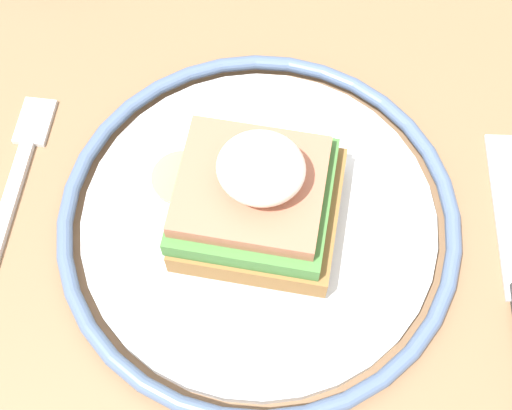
{
  "coord_description": "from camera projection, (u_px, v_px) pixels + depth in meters",
  "views": [
    {
      "loc": [
        0.0,
        -0.18,
        1.16
      ],
      "look_at": [
        -0.03,
        -0.0,
        0.79
      ],
      "focal_mm": 50.0,
      "sensor_mm": 36.0,
      "label": 1
    }
  ],
  "objects": [
    {
      "name": "plate",
      "position": [
        256.0,
        224.0,
        0.45
      ],
      "size": [
        0.25,
        0.25,
        0.02
      ],
      "color": "silver",
      "rests_on": "dining_table"
    },
    {
      "name": "sandwich",
      "position": [
        253.0,
        196.0,
        0.41
      ],
      "size": [
        0.12,
        0.09,
        0.08
      ],
      "color": "olive",
      "rests_on": "plate"
    },
    {
      "name": "dining_table",
      "position": [
        295.0,
        297.0,
        0.56
      ],
      "size": [
        0.98,
        0.73,
        0.75
      ],
      "color": "#846042",
      "rests_on": "ground_plane"
    },
    {
      "name": "fork",
      "position": [
        15.0,
        176.0,
        0.47
      ],
      "size": [
        0.02,
        0.14,
        0.0
      ],
      "color": "silver",
      "rests_on": "dining_table"
    }
  ]
}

